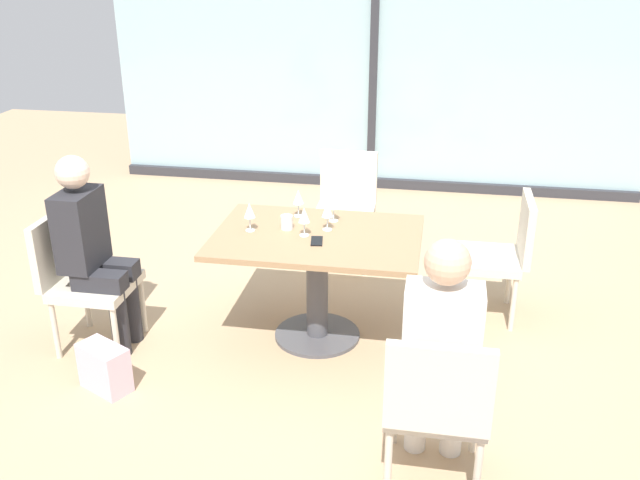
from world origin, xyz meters
The scene contains 17 objects.
ground_plane centered at (0.00, 0.00, 0.00)m, with size 12.00×12.00×0.00m, color tan.
window_wall_backdrop centered at (0.00, 3.20, 1.21)m, with size 5.46×0.10×2.70m.
dining_table_main centered at (0.00, 0.00, 0.55)m, with size 1.28×0.91×0.73m.
chair_front_right centered at (0.78, -1.28, 0.50)m, with size 0.46×0.50×0.87m.
chair_side_end centered at (-1.45, -0.34, 0.50)m, with size 0.50×0.46×0.87m.
chair_far_right centered at (1.16, 0.50, 0.50)m, with size 0.50×0.46×0.87m.
chair_near_window centered at (0.00, 1.28, 0.50)m, with size 0.46×0.51×0.87m.
person_front_right centered at (0.78, -1.17, 0.70)m, with size 0.34×0.39×1.26m.
person_side_end centered at (-1.34, -0.34, 0.70)m, with size 0.39×0.34×1.26m.
wine_glass_0 centered at (-0.43, -0.01, 0.86)m, with size 0.07×0.07×0.18m.
wine_glass_1 centered at (-0.18, 0.29, 0.86)m, with size 0.07×0.07×0.18m.
wine_glass_2 centered at (0.06, 0.24, 0.86)m, with size 0.07×0.07×0.18m.
wine_glass_3 centered at (-0.07, -0.03, 0.86)m, with size 0.07×0.07×0.18m.
wine_glass_4 centered at (0.05, 0.08, 0.86)m, with size 0.07×0.07×0.18m.
coffee_cup centered at (-0.20, 0.05, 0.78)m, with size 0.08×0.08×0.09m, color white.
cell_phone_on_table centered at (0.02, -0.11, 0.73)m, with size 0.07×0.14×0.01m, color black.
handbag_1 centered at (-1.10, -0.79, 0.14)m, with size 0.30×0.16×0.28m, color beige.
Camera 1 is at (0.72, -3.93, 2.38)m, focal length 39.09 mm.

